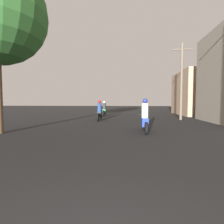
{
  "coord_description": "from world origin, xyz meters",
  "views": [
    {
      "loc": [
        0.23,
        -1.0,
        1.47
      ],
      "look_at": [
        -1.45,
        16.92,
        0.41
      ],
      "focal_mm": 28.0,
      "sensor_mm": 36.0,
      "label": 1
    }
  ],
  "objects_px": {
    "motorcycle_blue": "(145,119)",
    "motorcycle_black": "(100,112)",
    "motorcycle_green": "(104,110)",
    "building_right_far": "(202,93)",
    "utility_pole_far": "(181,80)"
  },
  "relations": [
    {
      "from": "motorcycle_black",
      "to": "motorcycle_green",
      "type": "xyz_separation_m",
      "value": [
        -0.2,
        4.22,
        -0.02
      ]
    },
    {
      "from": "motorcycle_green",
      "to": "utility_pole_far",
      "type": "height_order",
      "value": "utility_pole_far"
    },
    {
      "from": "motorcycle_blue",
      "to": "motorcycle_green",
      "type": "distance_m",
      "value": 9.82
    },
    {
      "from": "motorcycle_blue",
      "to": "motorcycle_black",
      "type": "relative_size",
      "value": 1.02
    },
    {
      "from": "motorcycle_green",
      "to": "building_right_far",
      "type": "xyz_separation_m",
      "value": [
        10.71,
        2.72,
        1.78
      ]
    },
    {
      "from": "motorcycle_green",
      "to": "building_right_far",
      "type": "height_order",
      "value": "building_right_far"
    },
    {
      "from": "motorcycle_green",
      "to": "utility_pole_far",
      "type": "bearing_deg",
      "value": -17.51
    },
    {
      "from": "motorcycle_green",
      "to": "building_right_far",
      "type": "relative_size",
      "value": 0.32
    },
    {
      "from": "building_right_far",
      "to": "utility_pole_far",
      "type": "bearing_deg",
      "value": -123.86
    },
    {
      "from": "motorcycle_blue",
      "to": "building_right_far",
      "type": "bearing_deg",
      "value": 64.1
    },
    {
      "from": "utility_pole_far",
      "to": "motorcycle_green",
      "type": "bearing_deg",
      "value": 154.45
    },
    {
      "from": "building_right_far",
      "to": "motorcycle_black",
      "type": "bearing_deg",
      "value": -146.56
    },
    {
      "from": "motorcycle_black",
      "to": "utility_pole_far",
      "type": "bearing_deg",
      "value": 10.92
    },
    {
      "from": "motorcycle_blue",
      "to": "utility_pole_far",
      "type": "height_order",
      "value": "utility_pole_far"
    },
    {
      "from": "building_right_far",
      "to": "motorcycle_green",
      "type": "bearing_deg",
      "value": -165.75
    }
  ]
}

